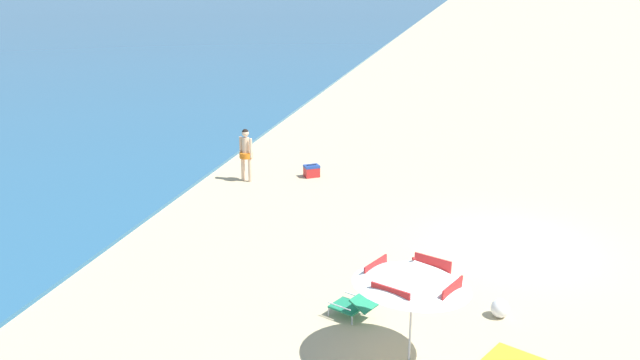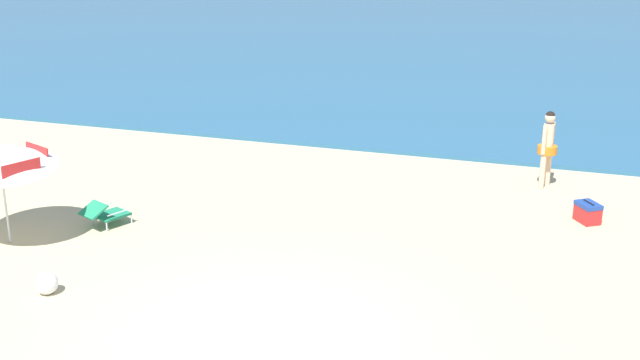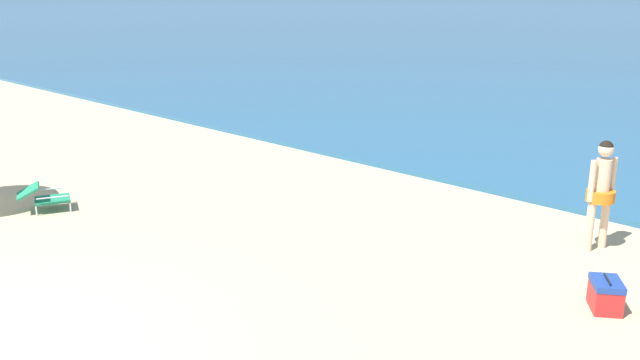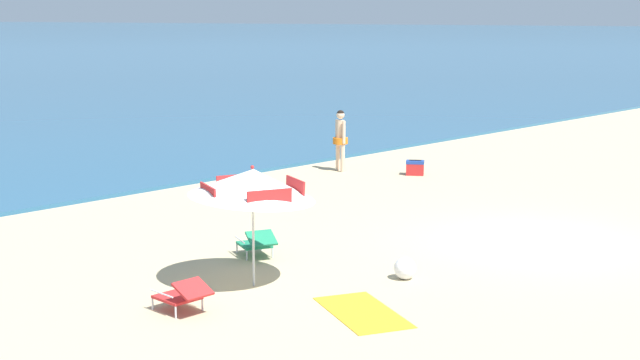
{
  "view_description": "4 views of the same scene",
  "coord_description": "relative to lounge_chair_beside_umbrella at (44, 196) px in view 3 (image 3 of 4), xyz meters",
  "views": [
    {
      "loc": [
        -16.2,
        0.88,
        6.66
      ],
      "look_at": [
        0.33,
        4.95,
        1.26
      ],
      "focal_mm": 37.84,
      "sensor_mm": 36.0,
      "label": 1
    },
    {
      "loc": [
        4.03,
        -9.29,
        5.77
      ],
      "look_at": [
        -0.55,
        4.65,
        0.86
      ],
      "focal_mm": 44.61,
      "sensor_mm": 36.0,
      "label": 2
    },
    {
      "loc": [
        7.27,
        -1.87,
        3.97
      ],
      "look_at": [
        -0.18,
        5.9,
        0.85
      ],
      "focal_mm": 38.02,
      "sensor_mm": 36.0,
      "label": 3
    },
    {
      "loc": [
        -15.27,
        -8.58,
        4.3
      ],
      "look_at": [
        -1.53,
        4.25,
        0.9
      ],
      "focal_mm": 50.65,
      "sensor_mm": 36.0,
      "label": 4
    }
  ],
  "objects": [
    {
      "name": "lounge_chair_beside_umbrella",
      "position": [
        0.0,
        0.0,
        0.0
      ],
      "size": [
        0.84,
        1.02,
        0.52
      ],
      "color": "#1E7F56",
      "rests_on": "ground"
    },
    {
      "name": "cooler_box",
      "position": [
        8.91,
        3.16,
        -0.07
      ],
      "size": [
        0.57,
        0.61,
        0.43
      ],
      "color": "red",
      "rests_on": "ground"
    },
    {
      "name": "person_standing_near_shore",
      "position": [
        7.98,
        5.1,
        0.73
      ],
      "size": [
        0.42,
        0.49,
        1.73
      ],
      "color": "beige",
      "rests_on": "ground"
    }
  ]
}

